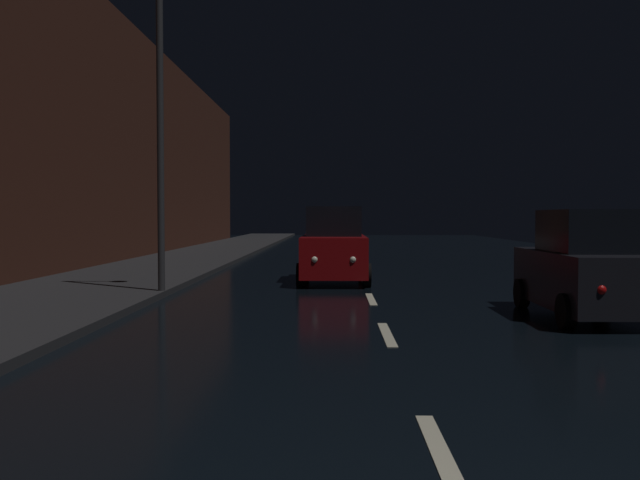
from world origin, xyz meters
name	(u,v)px	position (x,y,z in m)	size (l,w,h in m)	color
ground	(355,265)	(0.00, 24.50, -0.01)	(26.30, 84.00, 0.02)	black
sidewalk_left	(178,262)	(-6.95, 24.50, 0.07)	(4.40, 84.00, 0.15)	#28282B
building_facade_left	(78,127)	(-9.55, 21.00, 4.92)	(0.80, 63.00, 9.83)	#472319
lane_centerline	(388,338)	(0.00, 8.26, 0.01)	(0.16, 12.40, 0.01)	beige
streetlamp_overhead	(178,71)	(-4.42, 13.53, 5.21)	(1.70, 0.44, 7.98)	#2D2D30
car_approaching_headlights	(334,247)	(-0.84, 17.37, 0.98)	(1.97, 4.27, 2.15)	maroon
car_parked_right_near	(587,268)	(3.85, 10.51, 0.91)	(1.83, 3.97, 2.00)	black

